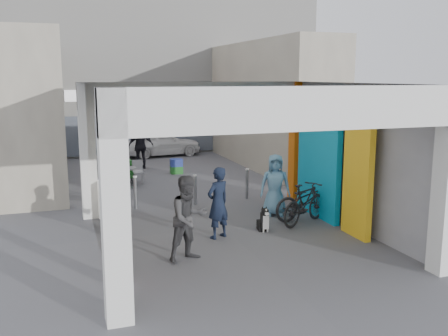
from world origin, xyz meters
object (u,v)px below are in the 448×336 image
object	(u,v)px
produce_stand	(118,174)
man_crates	(141,146)
bicycle_rear	(305,203)
man_with_dog	(218,203)
bicycle_front	(307,200)
cafe_set	(123,178)
white_van	(161,143)
man_elderly	(275,185)
border_collie	(264,221)
man_back_turned	(189,218)

from	to	relation	value
produce_stand	man_crates	xyz separation A→B (m)	(1.22, 2.48, 0.60)
produce_stand	bicycle_rear	size ratio (longest dim) A/B	0.67
man_with_dog	man_crates	bearing A→B (deg)	-113.97
bicycle_front	bicycle_rear	world-z (taller)	bicycle_rear
cafe_set	white_van	size ratio (longest dim) A/B	0.38
cafe_set	man_elderly	bearing A→B (deg)	-55.19
produce_stand	white_van	bearing A→B (deg)	64.09
produce_stand	bicycle_front	xyz separation A→B (m)	(4.10, -6.04, 0.21)
border_collie	man_back_turned	world-z (taller)	man_back_turned
man_with_dog	bicycle_front	bearing A→B (deg)	169.95
man_elderly	man_crates	xyz separation A→B (m)	(-2.25, 7.91, 0.09)
man_with_dog	white_van	xyz separation A→B (m)	(1.20, 12.20, -0.21)
man_elderly	produce_stand	bearing A→B (deg)	139.29
man_crates	white_van	bearing A→B (deg)	-125.65
man_back_turned	white_van	xyz separation A→B (m)	(2.19, 13.34, -0.25)
border_collie	bicycle_front	distance (m)	1.61
border_collie	man_back_turned	xyz separation A→B (m)	(-2.18, -1.27, 0.62)
man_elderly	white_van	bearing A→B (deg)	111.08
man_with_dog	border_collie	bearing A→B (deg)	160.70
man_crates	white_van	xyz separation A→B (m)	(1.43, 2.95, -0.29)
bicycle_front	white_van	bearing A→B (deg)	-3.15
man_back_turned	bicycle_front	size ratio (longest dim) A/B	0.89
border_collie	man_with_dog	distance (m)	1.33
bicycle_front	white_van	xyz separation A→B (m)	(-1.45, 11.47, 0.10)
cafe_set	white_van	world-z (taller)	white_van
cafe_set	man_crates	size ratio (longest dim) A/B	0.75
man_elderly	cafe_set	bearing A→B (deg)	141.58
man_crates	bicycle_rear	size ratio (longest dim) A/B	1.04
bicycle_front	man_with_dog	bearing A→B (deg)	94.96
bicycle_front	bicycle_rear	xyz separation A→B (m)	(-0.26, -0.38, 0.01)
white_van	bicycle_front	bearing A→B (deg)	-178.47
produce_stand	man_elderly	xyz separation A→B (m)	(3.46, -5.43, 0.51)
produce_stand	bicycle_front	size ratio (longest dim) A/B	0.60
cafe_set	man_elderly	distance (m)	5.93
man_with_dog	man_elderly	world-z (taller)	man_with_dog
man_crates	man_back_turned	bearing A→B (deg)	75.96
man_elderly	white_van	distance (m)	10.90
man_crates	white_van	world-z (taller)	man_crates
man_back_turned	man_elderly	bearing A→B (deg)	21.28
produce_stand	bicycle_rear	bearing A→B (deg)	-59.06
produce_stand	man_with_dog	world-z (taller)	man_with_dog
bicycle_front	white_van	world-z (taller)	white_van
man_with_dog	man_back_turned	bearing A→B (deg)	23.78
man_with_dog	white_van	world-z (taller)	man_with_dog
man_crates	produce_stand	bearing A→B (deg)	53.97
man_with_dog	man_elderly	distance (m)	2.42
bicycle_front	cafe_set	bearing A→B (deg)	25.92
man_back_turned	man_crates	distance (m)	10.41
man_back_turned	man_with_dog	bearing A→B (deg)	31.00
bicycle_front	white_van	distance (m)	11.56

